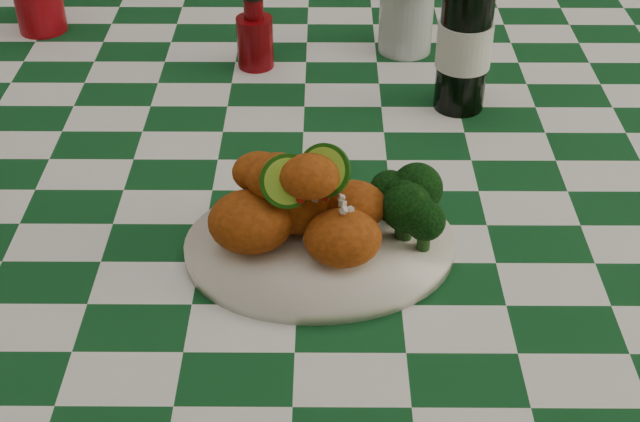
# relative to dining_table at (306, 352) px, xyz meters

# --- Properties ---
(dining_table) EXTENTS (1.66, 1.06, 0.79)m
(dining_table) POSITION_rel_dining_table_xyz_m (0.00, 0.00, 0.00)
(dining_table) COLOR #0E421C
(dining_table) RESTS_ON ground
(plate) EXTENTS (0.30, 0.24, 0.02)m
(plate) POSITION_rel_dining_table_xyz_m (0.02, -0.24, 0.40)
(plate) COLOR white
(plate) RESTS_ON dining_table
(fried_chicken_pile) EXTENTS (0.16, 0.12, 0.10)m
(fried_chicken_pile) POSITION_rel_dining_table_xyz_m (0.01, -0.24, 0.46)
(fried_chicken_pile) COLOR #AE4810
(fried_chicken_pile) RESTS_ON plate
(broccoli_side) EXTENTS (0.09, 0.09, 0.07)m
(broccoli_side) POSITION_rel_dining_table_xyz_m (0.11, -0.23, 0.45)
(broccoli_side) COLOR black
(broccoli_side) RESTS_ON plate
(ketchup_bottle) EXTENTS (0.06, 0.06, 0.12)m
(ketchup_bottle) POSITION_rel_dining_table_xyz_m (-0.07, 0.18, 0.45)
(ketchup_bottle) COLOR #6E050A
(ketchup_bottle) RESTS_ON dining_table
(mason_jar) EXTENTS (0.12, 0.12, 0.11)m
(mason_jar) POSITION_rel_dining_table_xyz_m (0.14, 0.24, 0.45)
(mason_jar) COLOR #B2BCBA
(mason_jar) RESTS_ON dining_table
(beer_bottle) EXTENTS (0.08, 0.08, 0.24)m
(beer_bottle) POSITION_rel_dining_table_xyz_m (0.20, 0.07, 0.51)
(beer_bottle) COLOR black
(beer_bottle) RESTS_ON dining_table
(wooden_chair_left) EXTENTS (0.60, 0.61, 1.01)m
(wooden_chair_left) POSITION_rel_dining_table_xyz_m (-0.39, 0.74, 0.11)
(wooden_chair_left) COLOR #472814
(wooden_chair_left) RESTS_ON ground
(wooden_chair_right) EXTENTS (0.50, 0.51, 0.84)m
(wooden_chair_right) POSITION_rel_dining_table_xyz_m (0.48, 0.70, 0.03)
(wooden_chair_right) COLOR #472814
(wooden_chair_right) RESTS_ON ground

